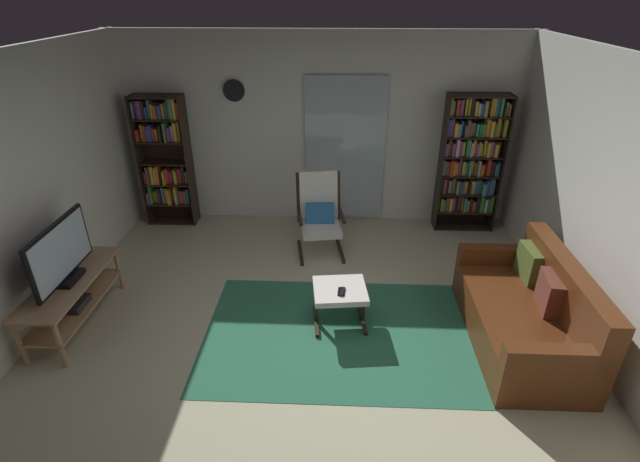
{
  "coord_description": "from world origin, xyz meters",
  "views": [
    {
      "loc": [
        0.28,
        -3.42,
        3.09
      ],
      "look_at": [
        0.1,
        0.83,
        0.84
      ],
      "focal_mm": 26.3,
      "sensor_mm": 36.0,
      "label": 1
    }
  ],
  "objects_px": {
    "wall_clock": "(234,90)",
    "tv_stand": "(73,295)",
    "television": "(61,255)",
    "tv_remote": "(342,292)",
    "leather_sofa": "(528,314)",
    "cell_phone": "(341,292)",
    "ottoman": "(340,294)",
    "lounge_armchair": "(320,212)",
    "bookshelf_near_tv": "(165,157)",
    "bookshelf_near_sofa": "(470,160)"
  },
  "relations": [
    {
      "from": "bookshelf_near_tv",
      "to": "cell_phone",
      "type": "bearing_deg",
      "value": -43.22
    },
    {
      "from": "television",
      "to": "bookshelf_near_sofa",
      "type": "xyz_separation_m",
      "value": [
        4.39,
        2.35,
        0.19
      ]
    },
    {
      "from": "tv_stand",
      "to": "television",
      "type": "xyz_separation_m",
      "value": [
        0.0,
        0.01,
        0.47
      ]
    },
    {
      "from": "tv_stand",
      "to": "lounge_armchair",
      "type": "xyz_separation_m",
      "value": [
        2.4,
        1.63,
        0.19
      ]
    },
    {
      "from": "lounge_armchair",
      "to": "leather_sofa",
      "type": "bearing_deg",
      "value": -39.53
    },
    {
      "from": "cell_phone",
      "to": "bookshelf_near_sofa",
      "type": "bearing_deg",
      "value": 56.61
    },
    {
      "from": "leather_sofa",
      "to": "tv_remote",
      "type": "distance_m",
      "value": 1.77
    },
    {
      "from": "ottoman",
      "to": "tv_remote",
      "type": "relative_size",
      "value": 3.96
    },
    {
      "from": "ottoman",
      "to": "wall_clock",
      "type": "xyz_separation_m",
      "value": [
        -1.44,
        2.4,
        1.5
      ]
    },
    {
      "from": "leather_sofa",
      "to": "ottoman",
      "type": "distance_m",
      "value": 1.8
    },
    {
      "from": "lounge_armchair",
      "to": "tv_remote",
      "type": "distance_m",
      "value": 1.6
    },
    {
      "from": "television",
      "to": "leather_sofa",
      "type": "xyz_separation_m",
      "value": [
        4.45,
        -0.08,
        -0.5
      ]
    },
    {
      "from": "cell_phone",
      "to": "ottoman",
      "type": "bearing_deg",
      "value": 105.16
    },
    {
      "from": "tv_stand",
      "to": "wall_clock",
      "type": "height_order",
      "value": "wall_clock"
    },
    {
      "from": "cell_phone",
      "to": "wall_clock",
      "type": "relative_size",
      "value": 0.48
    },
    {
      "from": "wall_clock",
      "to": "tv_remote",
      "type": "bearing_deg",
      "value": -59.52
    },
    {
      "from": "television",
      "to": "ottoman",
      "type": "bearing_deg",
      "value": 2.58
    },
    {
      "from": "tv_stand",
      "to": "tv_remote",
      "type": "xyz_separation_m",
      "value": [
        2.69,
        0.06,
        0.09
      ]
    },
    {
      "from": "ottoman",
      "to": "cell_phone",
      "type": "height_order",
      "value": "cell_phone"
    },
    {
      "from": "bookshelf_near_tv",
      "to": "leather_sofa",
      "type": "xyz_separation_m",
      "value": [
        4.23,
        -2.44,
        -0.67
      ]
    },
    {
      "from": "tv_stand",
      "to": "tv_remote",
      "type": "relative_size",
      "value": 9.32
    },
    {
      "from": "bookshelf_near_sofa",
      "to": "ottoman",
      "type": "bearing_deg",
      "value": -127.72
    },
    {
      "from": "television",
      "to": "cell_phone",
      "type": "distance_m",
      "value": 2.7
    },
    {
      "from": "television",
      "to": "tv_remote",
      "type": "distance_m",
      "value": 2.71
    },
    {
      "from": "tv_stand",
      "to": "television",
      "type": "distance_m",
      "value": 0.47
    },
    {
      "from": "leather_sofa",
      "to": "lounge_armchair",
      "type": "distance_m",
      "value": 2.67
    },
    {
      "from": "tv_remote",
      "to": "cell_phone",
      "type": "xyz_separation_m",
      "value": [
        -0.01,
        0.01,
        -0.0
      ]
    },
    {
      "from": "tv_remote",
      "to": "cell_phone",
      "type": "height_order",
      "value": "tv_remote"
    },
    {
      "from": "television",
      "to": "lounge_armchair",
      "type": "distance_m",
      "value": 2.9
    },
    {
      "from": "lounge_armchair",
      "to": "ottoman",
      "type": "distance_m",
      "value": 1.53
    },
    {
      "from": "lounge_armchair",
      "to": "ottoman",
      "type": "xyz_separation_m",
      "value": [
        0.27,
        -1.5,
        -0.19
      ]
    },
    {
      "from": "leather_sofa",
      "to": "cell_phone",
      "type": "xyz_separation_m",
      "value": [
        -1.77,
        0.13,
        0.11
      ]
    },
    {
      "from": "ottoman",
      "to": "tv_remote",
      "type": "xyz_separation_m",
      "value": [
        0.02,
        -0.07,
        0.08
      ]
    },
    {
      "from": "bookshelf_near_sofa",
      "to": "tv_remote",
      "type": "height_order",
      "value": "bookshelf_near_sofa"
    },
    {
      "from": "television",
      "to": "bookshelf_near_tv",
      "type": "xyz_separation_m",
      "value": [
        0.22,
        2.36,
        0.17
      ]
    },
    {
      "from": "bookshelf_near_tv",
      "to": "cell_phone",
      "type": "distance_m",
      "value": 3.42
    },
    {
      "from": "tv_stand",
      "to": "lounge_armchair",
      "type": "height_order",
      "value": "lounge_armchair"
    },
    {
      "from": "cell_phone",
      "to": "leather_sofa",
      "type": "bearing_deg",
      "value": -0.94
    },
    {
      "from": "television",
      "to": "tv_remote",
      "type": "xyz_separation_m",
      "value": [
        2.68,
        0.05,
        -0.38
      ]
    },
    {
      "from": "lounge_armchair",
      "to": "tv_remote",
      "type": "xyz_separation_m",
      "value": [
        0.29,
        -1.57,
        -0.11
      ]
    },
    {
      "from": "bookshelf_near_sofa",
      "to": "leather_sofa",
      "type": "bearing_deg",
      "value": -88.6
    },
    {
      "from": "bookshelf_near_tv",
      "to": "tv_remote",
      "type": "bearing_deg",
      "value": -43.22
    },
    {
      "from": "television",
      "to": "leather_sofa",
      "type": "bearing_deg",
      "value": -1.0
    },
    {
      "from": "tv_stand",
      "to": "tv_remote",
      "type": "bearing_deg",
      "value": 1.19
    },
    {
      "from": "wall_clock",
      "to": "tv_stand",
      "type": "bearing_deg",
      "value": -115.89
    },
    {
      "from": "ottoman",
      "to": "cell_phone",
      "type": "xyz_separation_m",
      "value": [
        0.01,
        -0.07,
        0.08
      ]
    },
    {
      "from": "bookshelf_near_sofa",
      "to": "lounge_armchair",
      "type": "height_order",
      "value": "bookshelf_near_sofa"
    },
    {
      "from": "television",
      "to": "wall_clock",
      "type": "xyz_separation_m",
      "value": [
        1.23,
        2.52,
        1.04
      ]
    },
    {
      "from": "tv_stand",
      "to": "television",
      "type": "bearing_deg",
      "value": 75.88
    },
    {
      "from": "lounge_armchair",
      "to": "tv_stand",
      "type": "bearing_deg",
      "value": -145.82
    }
  ]
}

